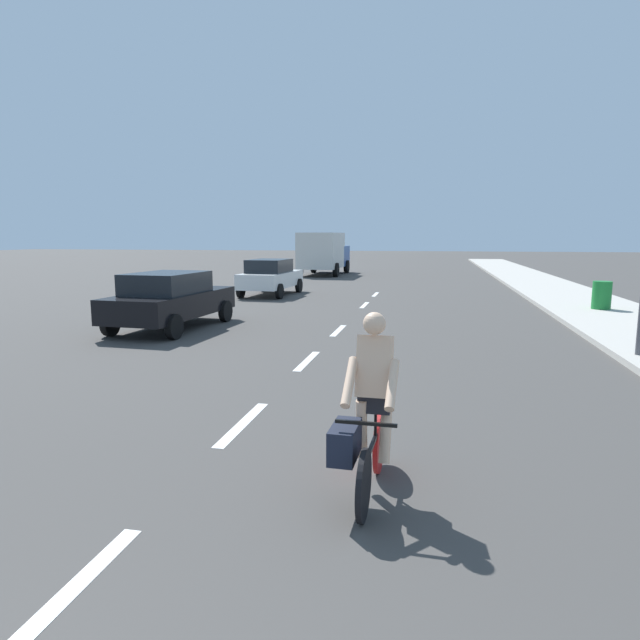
# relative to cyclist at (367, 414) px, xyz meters

# --- Properties ---
(ground_plane) EXTENTS (160.00, 160.00, 0.00)m
(ground_plane) POSITION_rel_cyclist_xyz_m (-1.90, 15.01, -0.83)
(ground_plane) COLOR #423F3D
(sidewalk_strip) EXTENTS (3.60, 80.00, 0.14)m
(sidewalk_strip) POSITION_rel_cyclist_xyz_m (6.14, 17.01, -0.76)
(sidewalk_strip) COLOR #B2ADA3
(sidewalk_strip) RESTS_ON ground
(lane_stripe_1) EXTENTS (0.16, 1.80, 0.01)m
(lane_stripe_1) POSITION_rel_cyclist_xyz_m (-1.90, -1.98, -0.83)
(lane_stripe_1) COLOR white
(lane_stripe_1) RESTS_ON ground
(lane_stripe_2) EXTENTS (0.16, 1.80, 0.01)m
(lane_stripe_2) POSITION_rel_cyclist_xyz_m (-1.90, 1.69, -0.83)
(lane_stripe_2) COLOR white
(lane_stripe_2) RESTS_ON ground
(lane_stripe_3) EXTENTS (0.16, 1.80, 0.01)m
(lane_stripe_3) POSITION_rel_cyclist_xyz_m (-1.90, 5.55, -0.83)
(lane_stripe_3) COLOR white
(lane_stripe_3) RESTS_ON ground
(lane_stripe_4) EXTENTS (0.16, 1.80, 0.01)m
(lane_stripe_4) POSITION_rel_cyclist_xyz_m (-1.90, 9.26, -0.83)
(lane_stripe_4) COLOR white
(lane_stripe_4) RESTS_ON ground
(lane_stripe_5) EXTENTS (0.16, 1.80, 0.01)m
(lane_stripe_5) POSITION_rel_cyclist_xyz_m (-1.90, 14.97, -0.83)
(lane_stripe_5) COLOR white
(lane_stripe_5) RESTS_ON ground
(lane_stripe_6) EXTENTS (0.16, 1.80, 0.01)m
(lane_stripe_6) POSITION_rel_cyclist_xyz_m (-1.90, 18.84, -0.83)
(lane_stripe_6) COLOR white
(lane_stripe_6) RESTS_ON ground
(cyclist) EXTENTS (0.62, 1.71, 1.82)m
(cyclist) POSITION_rel_cyclist_xyz_m (0.00, 0.00, 0.00)
(cyclist) COLOR black
(cyclist) RESTS_ON ground
(parked_car_black) EXTENTS (2.22, 4.48, 1.57)m
(parked_car_black) POSITION_rel_cyclist_xyz_m (-6.51, 8.65, 0.01)
(parked_car_black) COLOR black
(parked_car_black) RESTS_ON ground
(parked_car_white) EXTENTS (2.05, 4.15, 1.57)m
(parked_car_white) POSITION_rel_cyclist_xyz_m (-6.37, 17.62, 0.01)
(parked_car_white) COLOR white
(parked_car_white) RESTS_ON ground
(delivery_truck) EXTENTS (2.76, 6.28, 2.80)m
(delivery_truck) POSITION_rel_cyclist_xyz_m (-6.68, 30.80, 0.67)
(delivery_truck) COLOR #23478C
(delivery_truck) RESTS_ON ground
(trash_bin_far) EXTENTS (0.60, 0.60, 0.93)m
(trash_bin_far) POSITION_rel_cyclist_xyz_m (6.12, 14.47, -0.23)
(trash_bin_far) COLOR #19722D
(trash_bin_far) RESTS_ON sidewalk_strip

